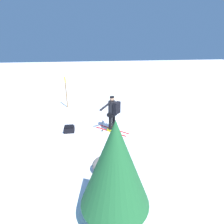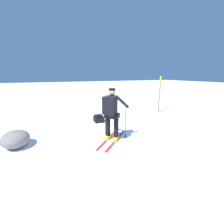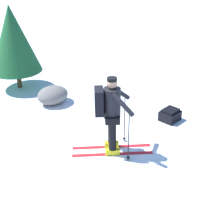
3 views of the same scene
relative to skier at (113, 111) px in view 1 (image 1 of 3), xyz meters
name	(u,v)px [view 1 (image 1 of 3)]	position (x,y,z in m)	size (l,w,h in m)	color
ground_plane	(125,132)	(0.56, -0.26, -0.96)	(80.00, 80.00, 0.00)	white
skier	(113,111)	(0.00, 0.00, 0.00)	(1.45, 1.46, 1.66)	red
dropped_backpack	(69,129)	(-1.99, 0.25, -0.82)	(0.48, 0.42, 0.30)	black
trail_marker	(66,90)	(-2.25, 3.84, 0.18)	(0.07, 0.07, 1.97)	olive
rock_boulder	(106,164)	(-0.73, -2.74, -0.72)	(0.88, 0.75, 0.49)	slate
pine_tree	(115,164)	(-0.79, -4.41, 0.55)	(1.49, 1.49, 2.48)	#4C331E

